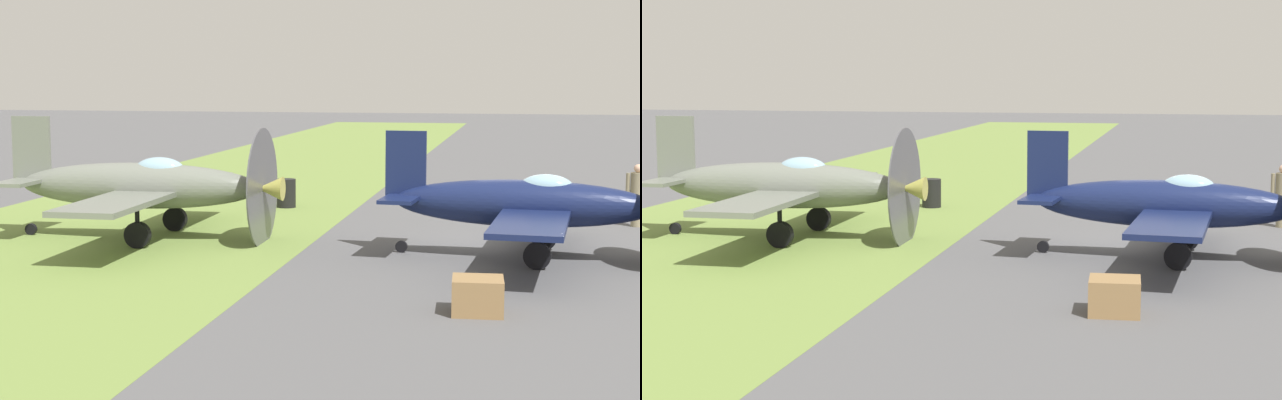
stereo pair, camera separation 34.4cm
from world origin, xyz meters
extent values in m
plane|color=#515154|center=(0.00, 0.00, 0.00)|extent=(160.00, 160.00, 0.00)
cube|color=olive|center=(0.00, -10.68, 0.00)|extent=(120.00, 11.00, 0.01)
ellipsoid|color=#141E47|center=(2.03, -0.05, 1.27)|extent=(1.49, 6.01, 1.08)
cube|color=#141E47|center=(2.05, 0.30, 1.14)|extent=(8.47, 2.06, 0.12)
cube|color=#141E47|center=(1.84, -2.75, 2.05)|extent=(0.15, 0.97, 1.66)
cube|color=#141E47|center=(1.84, -2.75, 1.35)|extent=(2.84, 0.98, 0.09)
ellipsoid|color=#8CB2C6|center=(2.06, 0.47, 1.65)|extent=(0.69, 1.26, 0.61)
cylinder|color=black|center=(0.79, 0.48, 0.30)|extent=(0.23, 0.61, 0.59)
cylinder|color=black|center=(0.79, 0.48, 0.72)|extent=(0.10, 0.10, 0.84)
cylinder|color=black|center=(3.32, 0.30, 0.30)|extent=(0.23, 0.61, 0.59)
cylinder|color=black|center=(3.32, 0.30, 0.72)|extent=(0.10, 0.10, 0.84)
cylinder|color=black|center=(1.84, -2.84, 0.14)|extent=(0.12, 0.29, 0.28)
ellipsoid|color=slate|center=(1.19, -9.67, 1.37)|extent=(1.23, 6.43, 1.17)
cube|color=slate|center=(1.18, -9.29, 1.23)|extent=(9.07, 1.69, 0.13)
cube|color=slate|center=(1.22, -12.59, 2.22)|extent=(0.10, 1.04, 1.79)
cube|color=slate|center=(1.22, -12.59, 1.46)|extent=(3.03, 0.88, 0.09)
cone|color=#B7B24C|center=(1.15, -6.22, 1.37)|extent=(0.61, 0.67, 0.60)
cylinder|color=#4C4C51|center=(1.16, -6.41, 1.37)|extent=(3.02, 0.07, 3.02)
ellipsoid|color=#8CB2C6|center=(1.18, -9.10, 1.78)|extent=(0.67, 1.33, 0.66)
cylinder|color=black|center=(-0.19, -9.21, 0.32)|extent=(0.21, 0.64, 0.64)
cylinder|color=black|center=(-0.19, -9.21, 0.77)|extent=(0.11, 0.11, 0.91)
cylinder|color=black|center=(2.55, -9.18, 0.32)|extent=(0.21, 0.64, 0.64)
cylinder|color=black|center=(2.55, -9.18, 0.77)|extent=(0.11, 0.11, 0.91)
cylinder|color=black|center=(1.22, -12.69, 0.15)|extent=(0.12, 0.30, 0.30)
cylinder|color=#847A5B|center=(-3.53, 3.01, 0.44)|extent=(0.30, 0.30, 0.88)
cylinder|color=#847A5B|center=(-3.53, 3.01, 1.19)|extent=(0.38, 0.38, 0.62)
sphere|color=tan|center=(-3.53, 3.01, 1.61)|extent=(0.23, 0.23, 0.23)
cylinder|color=#847A5B|center=(-3.51, 2.75, 1.19)|extent=(0.11, 0.11, 0.59)
cylinder|color=black|center=(-5.47, -7.41, 0.45)|extent=(0.60, 0.60, 0.90)
cube|color=olive|center=(7.70, -0.75, 0.32)|extent=(0.95, 0.95, 0.64)
camera|label=1|loc=(25.55, 0.11, 4.25)|focal=57.26mm
camera|label=2|loc=(25.47, 0.45, 4.25)|focal=57.26mm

